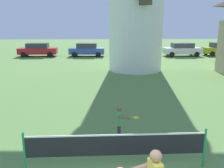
{
  "coord_description": "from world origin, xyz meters",
  "views": [
    {
      "loc": [
        -0.54,
        -3.3,
        3.71
      ],
      "look_at": [
        -0.14,
        4.38,
        1.82
      ],
      "focal_mm": 39.08,
      "sensor_mm": 36.0,
      "label": 1
    }
  ],
  "objects": [
    {
      "name": "parked_car_silver",
      "position": [
        9.34,
        25.36,
        0.81
      ],
      "size": [
        4.35,
        1.91,
        1.56
      ],
      "color": "silver",
      "rests_on": "ground_plane"
    },
    {
      "name": "tennis_net",
      "position": [
        -0.14,
        2.38,
        0.68
      ],
      "size": [
        4.72,
        0.06,
        1.1
      ],
      "color": "#238E4C",
      "rests_on": "ground_plane"
    },
    {
      "name": "parked_car_red",
      "position": [
        -7.78,
        25.99,
        0.81
      ],
      "size": [
        4.47,
        2.0,
        1.56
      ],
      "color": "red",
      "rests_on": "ground_plane"
    },
    {
      "name": "parked_car_cream",
      "position": [
        3.87,
        25.45,
        0.81
      ],
      "size": [
        4.21,
        2.11,
        1.56
      ],
      "color": "silver",
      "rests_on": "ground_plane"
    },
    {
      "name": "player_far",
      "position": [
        0.09,
        3.99,
        0.69
      ],
      "size": [
        0.71,
        0.53,
        1.22
      ],
      "color": "#333338",
      "rests_on": "ground_plane"
    },
    {
      "name": "parked_car_blue",
      "position": [
        -2.0,
        25.74,
        0.81
      ],
      "size": [
        4.17,
        2.06,
        1.56
      ],
      "color": "#334C99",
      "rests_on": "ground_plane"
    },
    {
      "name": "parked_car_mustard",
      "position": [
        14.28,
        25.7,
        0.81
      ],
      "size": [
        4.42,
        1.98,
        1.56
      ],
      "color": "#999919",
      "rests_on": "ground_plane"
    }
  ]
}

